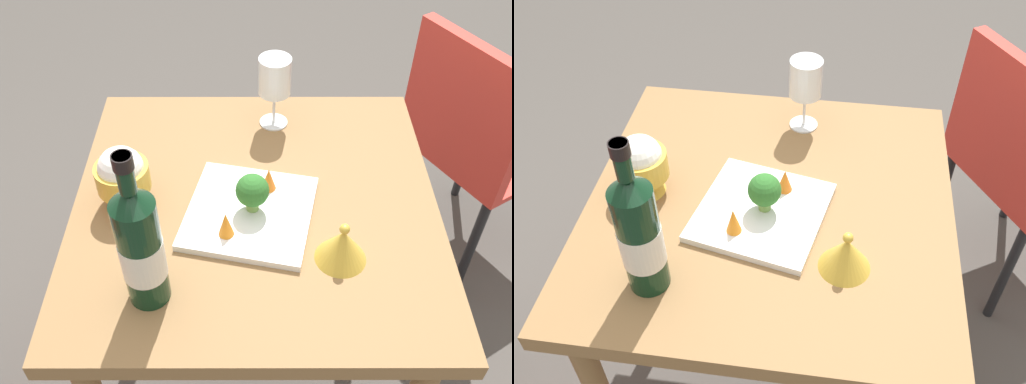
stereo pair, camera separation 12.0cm
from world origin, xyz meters
TOP-DOWN VIEW (x-y plane):
  - ground_plane at (0.00, 0.00)m, footprint 8.00×8.00m
  - dining_table at (0.00, 0.00)m, footprint 0.77×0.77m
  - chair_by_wall at (-0.50, 0.65)m, footprint 0.55×0.55m
  - wine_bottle at (0.24, -0.19)m, footprint 0.08×0.08m
  - wine_glass at (-0.27, 0.04)m, footprint 0.08×0.08m
  - rice_bowl at (0.00, -0.27)m, footprint 0.11×0.11m
  - rice_bowl_lid at (0.15, 0.16)m, footprint 0.10×0.10m
  - serving_plate at (0.04, -0.01)m, footprint 0.30×0.30m
  - broccoli_floret at (0.03, -0.01)m, footprint 0.07×0.07m
  - carrot_garnish_left at (-0.03, 0.03)m, footprint 0.03×0.03m
  - carrot_garnish_right at (0.10, -0.06)m, footprint 0.03×0.03m

SIDE VIEW (x-z plane):
  - ground_plane at x=0.00m, z-range 0.00..0.00m
  - chair_by_wall at x=-0.50m, z-range 0.10..0.95m
  - dining_table at x=0.00m, z-range 0.27..1.01m
  - serving_plate at x=0.04m, z-range 0.75..0.76m
  - rice_bowl_lid at x=0.15m, z-range 0.74..0.83m
  - carrot_garnish_left at x=-0.03m, z-range 0.76..0.82m
  - carrot_garnish_right at x=0.10m, z-range 0.76..0.82m
  - broccoli_floret at x=0.03m, z-range 0.77..0.86m
  - rice_bowl at x=0.00m, z-range 0.75..0.89m
  - wine_glass at x=-0.27m, z-range 0.79..0.97m
  - wine_bottle at x=0.24m, z-range 0.71..1.04m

